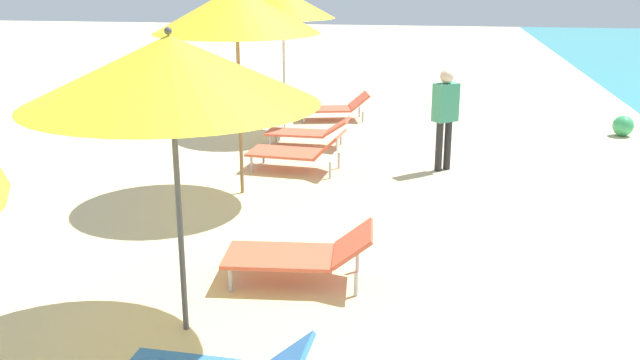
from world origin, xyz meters
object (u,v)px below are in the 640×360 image
Objects in this scene: umbrella_third at (170,70)px; lounger_fourth_shoreside at (299,150)px; lounger_third_shoreside at (301,253)px; umbrella_fourth at (236,10)px; lounger_farthest_inland at (309,131)px; person_walking_near at (445,110)px; beach_ball at (623,126)px; lounger_farthest_shoreside at (335,107)px; umbrella_farthest at (283,4)px.

umbrella_third reaches higher than lounger_fourth_shoreside.
umbrella_fourth is (-1.33, 2.73, 2.19)m from lounger_third_shoreside.
lounger_farthest_inland is at bearing -85.68° from lounger_third_shoreside.
beach_ball is at bearing 91.28° from person_walking_near.
lounger_fourth_shoreside is 3.80m from lounger_farthest_shoreside.
umbrella_fourth is 2.55m from lounger_fourth_shoreside.
umbrella_farthest is at bearing -68.11° from lounger_fourth_shoreside.
beach_ball is (5.63, 8.24, -2.08)m from umbrella_third.
lounger_farthest_shoreside is at bearing -92.02° from lounger_farthest_inland.
umbrella_third is 6.87m from lounger_farthest_inland.
umbrella_fourth is at bearing 97.35° from umbrella_third.
umbrella_third is 10.20m from beach_ball.
lounger_fourth_shoreside is 3.47m from umbrella_farthest.
umbrella_farthest is at bearing 94.99° from umbrella_third.
umbrella_fourth is 1.95× the size of lounger_farthest_inland.
lounger_farthest_shoreside is at bearing 53.34° from umbrella_farthest.
umbrella_third is at bearing -82.65° from umbrella_fourth.
umbrella_farthest reaches higher than lounger_fourth_shoreside.
person_walking_near reaches higher than lounger_farthest_shoreside.
lounger_third_shoreside is at bearing -77.20° from umbrella_farthest.
lounger_farthest_shoreside is at bearing 89.05° from umbrella_third.
person_walking_near is 4.08× the size of beach_ball.
lounger_fourth_shoreside is 2.32m from person_walking_near.
beach_ball is (5.65, 1.67, -0.08)m from lounger_farthest_inland.
umbrella_farthest is at bearing -166.75° from person_walking_near.
lounger_third_shoreside is 0.53× the size of umbrella_fourth.
umbrella_third reaches higher than lounger_farthest_shoreside.
lounger_farthest_inland is (0.48, 2.73, -2.22)m from umbrella_fourth.
umbrella_third is at bearing -124.35° from beach_ball.
lounger_farthest_inland is (-0.10, 1.53, -0.05)m from lounger_fourth_shoreside.
umbrella_third is 7.77m from umbrella_farthest.
umbrella_fourth is 1.85× the size of lounger_farthest_shoreside.
umbrella_farthest is 6.70m from beach_ball.
umbrella_farthest reaches higher than person_walking_near.
lounger_farthest_shoreside is at bearing 173.74° from beach_ball.
umbrella_farthest reaches higher than lounger_farthest_inland.
beach_ball is (6.31, 0.50, -2.18)m from umbrella_farthest.
lounger_farthest_inland is at bearing -155.29° from person_walking_near.
umbrella_third is 5.41m from lounger_fourth_shoreside.
umbrella_fourth is at bearing 82.02° from lounger_farthest_inland.
lounger_fourth_shoreside is 0.57× the size of umbrella_farthest.
umbrella_farthest is 4.02m from person_walking_near.
lounger_third_shoreside is at bearing -64.13° from umbrella_fourth.
umbrella_fourth reaches higher than umbrella_third.
person_walking_near is (2.78, 1.59, -1.55)m from umbrella_fourth.
lounger_farthest_shoreside is (-0.68, 7.74, -0.04)m from lounger_third_shoreside.
umbrella_fourth is (-0.49, 3.84, 0.23)m from umbrella_third.
umbrella_third is 0.91× the size of umbrella_fourth.
person_walking_near is at bearing 29.72° from umbrella_fourth.
lounger_third_shoreside is (0.83, 1.11, -1.96)m from umbrella_third.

